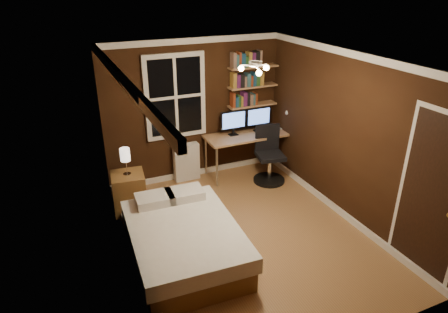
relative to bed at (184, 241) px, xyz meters
name	(u,v)px	position (x,y,z in m)	size (l,w,h in m)	color
floor	(247,234)	(1.00, 0.15, -0.27)	(4.20, 4.20, 0.00)	#97603C
wall_back	(195,110)	(1.00, 2.25, 0.98)	(3.20, 0.04, 2.50)	black
wall_left	(128,178)	(-0.60, 0.15, 0.98)	(0.04, 4.20, 2.50)	black
wall_right	(346,137)	(2.60, 0.15, 0.98)	(0.04, 4.20, 2.50)	black
ceiling	(252,60)	(1.00, 0.15, 2.23)	(3.20, 4.20, 0.02)	white
window	(175,97)	(0.65, 2.21, 1.28)	(1.06, 0.06, 1.46)	silver
door	(430,200)	(2.59, -1.40, 0.76)	(0.03, 0.82, 2.05)	black
ceiling_fixture	(255,70)	(1.00, 0.05, 2.13)	(0.44, 0.44, 0.18)	beige
bookshelf_lower	(252,105)	(2.08, 2.13, 0.98)	(0.92, 0.22, 0.03)	tan
books_row_lower	(252,98)	(2.08, 2.13, 1.11)	(0.54, 0.16, 0.23)	maroon
bookshelf_middle	(253,86)	(2.08, 2.13, 1.33)	(0.92, 0.22, 0.03)	tan
books_row_middle	(253,79)	(2.08, 2.13, 1.46)	(0.54, 0.16, 0.23)	navy
bookshelf_upper	(253,67)	(2.08, 2.13, 1.68)	(0.92, 0.22, 0.03)	tan
books_row_upper	(254,59)	(2.08, 2.13, 1.81)	(0.54, 0.16, 0.23)	#275323
bed	(184,241)	(0.00, 0.00, 0.00)	(1.43, 1.92, 0.63)	brown
nightstand	(129,192)	(-0.40, 1.50, 0.04)	(0.50, 0.50, 0.62)	brown
bedside_lamp	(126,162)	(-0.40, 1.50, 0.57)	(0.15, 0.15, 0.43)	beige
radiator	(186,162)	(0.77, 2.13, 0.07)	(0.46, 0.16, 0.69)	silver
desk	(249,137)	(1.93, 1.92, 0.45)	(1.63, 0.61, 0.78)	tan
monitor_left	(233,123)	(1.64, 2.00, 0.73)	(0.49, 0.12, 0.45)	black
monitor_right	(258,119)	(2.15, 2.00, 0.73)	(0.49, 0.12, 0.45)	black
desk_lamp	(285,119)	(2.62, 1.84, 0.73)	(0.14, 0.32, 0.44)	silver
office_chair	(269,160)	(2.11, 1.49, 0.12)	(0.57, 0.57, 1.03)	black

